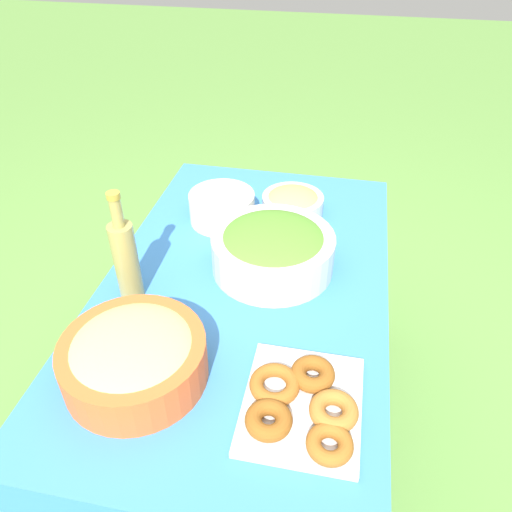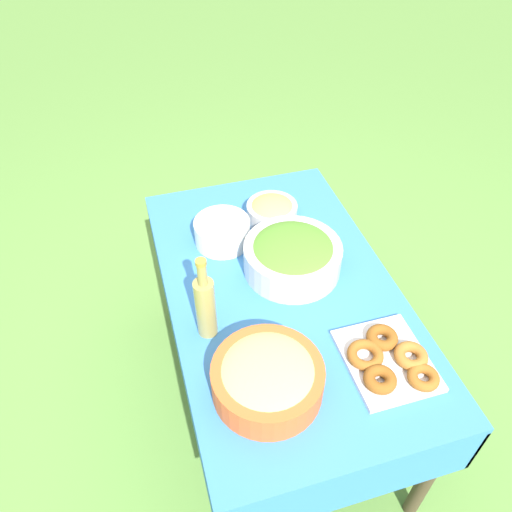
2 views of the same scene
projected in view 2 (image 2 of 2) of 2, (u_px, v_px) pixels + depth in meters
ground_plane at (276, 394)px, 2.21m from camera, size 14.00×14.00×0.00m
picnic_table at (281, 307)px, 1.80m from camera, size 1.31×0.78×0.70m
salad_bowl at (292, 255)px, 1.75m from camera, size 0.35×0.35×0.13m
pasta_bowl at (268, 377)px, 1.40m from camera, size 0.32×0.32×0.12m
donut_platter at (389, 360)px, 1.49m from camera, size 0.31×0.25×0.05m
plate_stack at (222, 232)px, 1.87m from camera, size 0.21×0.21×0.10m
olive_oil_bottle at (205, 306)px, 1.51m from camera, size 0.06×0.06×0.31m
fruit_bowl at (272, 210)px, 1.97m from camera, size 0.20×0.20×0.09m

